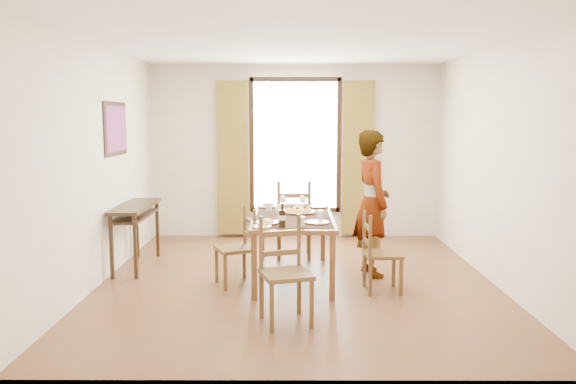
{
  "coord_description": "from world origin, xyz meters",
  "views": [
    {
      "loc": [
        -0.08,
        -6.35,
        1.89
      ],
      "look_at": [
        -0.11,
        0.32,
        1.0
      ],
      "focal_mm": 35.0,
      "sensor_mm": 36.0,
      "label": 1
    }
  ],
  "objects_px": {
    "console_table": "(135,214)",
    "man": "(372,203)",
    "dining_table": "(293,220)",
    "pasta_platter": "(299,209)"
  },
  "relations": [
    {
      "from": "man",
      "to": "pasta_platter",
      "type": "relative_size",
      "value": 4.36
    },
    {
      "from": "man",
      "to": "pasta_platter",
      "type": "distance_m",
      "value": 0.88
    },
    {
      "from": "pasta_platter",
      "to": "console_table",
      "type": "bearing_deg",
      "value": 170.19
    },
    {
      "from": "dining_table",
      "to": "man",
      "type": "xyz_separation_m",
      "value": [
        0.95,
        0.14,
        0.18
      ]
    },
    {
      "from": "console_table",
      "to": "dining_table",
      "type": "xyz_separation_m",
      "value": [
        1.98,
        -0.47,
        0.01
      ]
    },
    {
      "from": "console_table",
      "to": "man",
      "type": "xyz_separation_m",
      "value": [
        2.93,
        -0.33,
        0.19
      ]
    },
    {
      "from": "dining_table",
      "to": "console_table",
      "type": "bearing_deg",
      "value": 166.68
    },
    {
      "from": "dining_table",
      "to": "man",
      "type": "height_order",
      "value": "man"
    },
    {
      "from": "console_table",
      "to": "man",
      "type": "relative_size",
      "value": 0.69
    },
    {
      "from": "dining_table",
      "to": "pasta_platter",
      "type": "bearing_deg",
      "value": 57.86
    }
  ]
}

